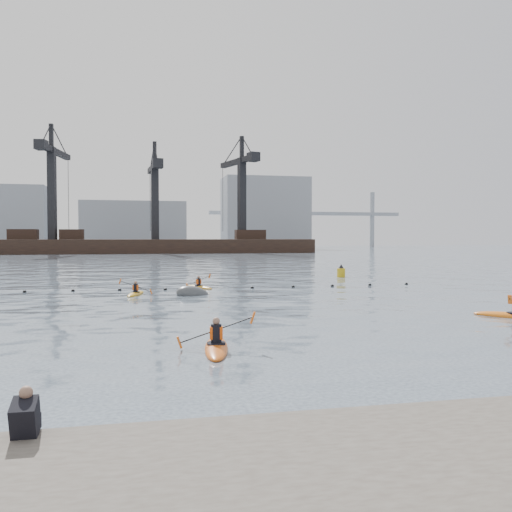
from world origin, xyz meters
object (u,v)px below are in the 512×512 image
at_px(kayaker_0, 216,346).
at_px(mooring_buoy, 193,295).
at_px(kayaker_5, 199,287).
at_px(kayaker_3, 136,293).
at_px(nav_buoy, 341,273).

relative_size(kayaker_0, mooring_buoy, 1.70).
bearing_deg(mooring_buoy, kayaker_0, -93.08).
bearing_deg(kayaker_5, mooring_buoy, -130.18).
height_order(kayaker_3, mooring_buoy, kayaker_3).
bearing_deg(kayaker_3, mooring_buoy, 1.15).
relative_size(kayaker_3, nav_buoy, 2.33).
bearing_deg(kayaker_0, mooring_buoy, 95.22).
bearing_deg(kayaker_0, kayaker_5, 93.59).
xyz_separation_m(kayaker_3, nav_buoy, (17.95, 11.31, 0.31)).
bearing_deg(kayaker_0, nav_buoy, 70.13).
xyz_separation_m(kayaker_0, kayaker_5, (1.73, 20.98, -0.02)).
height_order(kayaker_0, kayaker_5, kayaker_0).
distance_m(kayaker_0, nav_buoy, 32.55).
xyz_separation_m(kayaker_3, mooring_buoy, (3.48, -0.86, -0.09)).
bearing_deg(mooring_buoy, nav_buoy, 40.03).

